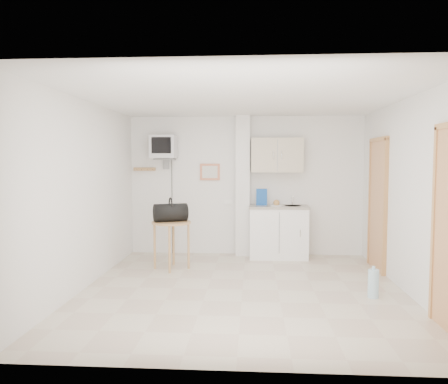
# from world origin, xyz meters

# --- Properties ---
(ground) EXTENTS (4.50, 4.50, 0.00)m
(ground) POSITION_xyz_m (0.00, 0.00, 0.00)
(ground) COLOR beige
(ground) RESTS_ON ground
(room_envelope) EXTENTS (4.24, 4.54, 2.55)m
(room_envelope) POSITION_xyz_m (0.24, 0.09, 1.54)
(room_envelope) COLOR white
(room_envelope) RESTS_ON ground
(kitchenette) EXTENTS (1.03, 0.58, 2.10)m
(kitchenette) POSITION_xyz_m (0.57, 2.00, 0.80)
(kitchenette) COLOR white
(kitchenette) RESTS_ON ground
(crt_television) EXTENTS (0.44, 0.45, 2.15)m
(crt_television) POSITION_xyz_m (-1.45, 2.02, 1.94)
(crt_television) COLOR slate
(crt_television) RESTS_ON ground
(round_table) EXTENTS (0.61, 0.61, 0.75)m
(round_table) POSITION_xyz_m (-1.14, 1.05, 0.64)
(round_table) COLOR #AE804E
(round_table) RESTS_ON ground
(duffel_bag) EXTENTS (0.58, 0.46, 0.38)m
(duffel_bag) POSITION_xyz_m (-1.15, 1.05, 0.89)
(duffel_bag) COLOR black
(duffel_bag) RESTS_ON round_table
(water_bottle) EXTENTS (0.13, 0.13, 0.40)m
(water_bottle) POSITION_xyz_m (1.63, -0.23, 0.18)
(water_bottle) COLOR #A3CBDD
(water_bottle) RESTS_ON ground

